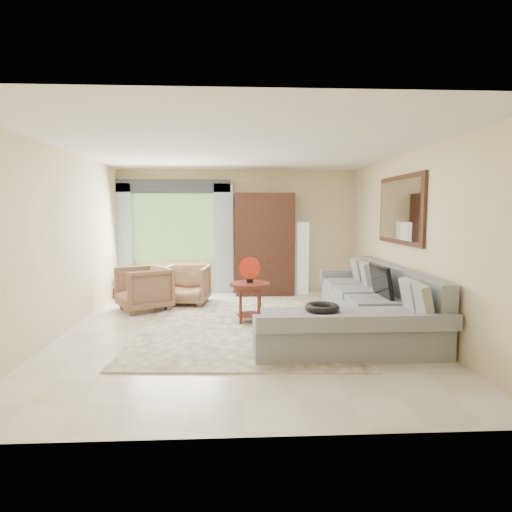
{
  "coord_description": "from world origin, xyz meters",
  "views": [
    {
      "loc": [
        -0.08,
        -6.12,
        1.73
      ],
      "look_at": [
        0.25,
        0.35,
        1.05
      ],
      "focal_mm": 30.0,
      "sensor_mm": 36.0,
      "label": 1
    }
  ],
  "objects": [
    {
      "name": "curtain_left",
      "position": [
        -2.4,
        2.88,
        1.15
      ],
      "size": [
        0.4,
        0.08,
        2.3
      ],
      "primitive_type": "cube",
      "color": "#9EB7CC",
      "rests_on": "ground"
    },
    {
      "name": "tv_screen",
      "position": [
        2.05,
        -0.08,
        0.72
      ],
      "size": [
        0.14,
        0.74,
        0.48
      ],
      "primitive_type": "cube",
      "rotation": [
        0.0,
        -0.17,
        0.0
      ],
      "color": "black",
      "rests_on": "sectional_sofa"
    },
    {
      "name": "curtain_right",
      "position": [
        -0.3,
        2.88,
        1.15
      ],
      "size": [
        0.4,
        0.08,
        2.3
      ],
      "primitive_type": "cube",
      "color": "#9EB7CC",
      "rests_on": "ground"
    },
    {
      "name": "garden_hose",
      "position": [
        1.0,
        -0.99,
        0.55
      ],
      "size": [
        0.43,
        0.43,
        0.09
      ],
      "primitive_type": "torus",
      "color": "black",
      "rests_on": "sectional_sofa"
    },
    {
      "name": "coffee_table",
      "position": [
        0.16,
        0.41,
        0.33
      ],
      "size": [
        0.63,
        0.63,
        0.63
      ],
      "rotation": [
        0.0,
        0.0,
        -0.18
      ],
      "color": "#491A13",
      "rests_on": "ground"
    },
    {
      "name": "ground",
      "position": [
        0.0,
        0.0,
        0.0
      ],
      "size": [
        6.0,
        6.0,
        0.0
      ],
      "primitive_type": "plane",
      "color": "silver",
      "rests_on": "ground"
    },
    {
      "name": "armchair_right",
      "position": [
        -0.97,
        1.78,
        0.36
      ],
      "size": [
        0.87,
        0.89,
        0.73
      ],
      "primitive_type": "imported",
      "rotation": [
        0.0,
        0.0,
        -0.13
      ],
      "color": "#997553",
      "rests_on": "ground"
    },
    {
      "name": "armoire",
      "position": [
        0.55,
        2.72,
        1.05
      ],
      "size": [
        1.2,
        0.55,
        2.1
      ],
      "primitive_type": "cube",
      "color": "black",
      "rests_on": "ground"
    },
    {
      "name": "floor_lamp",
      "position": [
        1.35,
        2.78,
        0.75
      ],
      "size": [
        0.24,
        0.24,
        1.5
      ],
      "primitive_type": "cube",
      "color": "silver",
      "rests_on": "ground"
    },
    {
      "name": "potted_plant",
      "position": [
        -2.37,
        2.5,
        0.24
      ],
      "size": [
        0.49,
        0.44,
        0.48
      ],
      "primitive_type": "imported",
      "rotation": [
        0.0,
        0.0,
        -0.17
      ],
      "color": "#999999",
      "rests_on": "ground"
    },
    {
      "name": "sectional_sofa",
      "position": [
        1.78,
        -0.18,
        0.28
      ],
      "size": [
        2.3,
        3.46,
        0.9
      ],
      "color": "gray",
      "rests_on": "ground"
    },
    {
      "name": "wall_mirror",
      "position": [
        2.46,
        0.35,
        1.75
      ],
      "size": [
        0.05,
        1.7,
        1.05
      ],
      "color": "black",
      "rests_on": "wall_right"
    },
    {
      "name": "red_disc",
      "position": [
        0.16,
        0.41,
        0.86
      ],
      "size": [
        0.33,
        0.14,
        0.34
      ],
      "primitive_type": "cylinder",
      "rotation": [
        1.57,
        0.0,
        -0.34
      ],
      "color": "red",
      "rests_on": "coffee_table"
    },
    {
      "name": "valance",
      "position": [
        -1.35,
        2.9,
        2.25
      ],
      "size": [
        2.4,
        0.12,
        0.26
      ],
      "primitive_type": "cube",
      "color": "#1E232D",
      "rests_on": "wall_back"
    },
    {
      "name": "armchair_left",
      "position": [
        -1.67,
        1.36,
        0.38
      ],
      "size": [
        1.14,
        1.13,
        0.76
      ],
      "primitive_type": "imported",
      "rotation": [
        0.0,
        0.0,
        -1.04
      ],
      "color": "#895F4B",
      "rests_on": "ground"
    },
    {
      "name": "window",
      "position": [
        -1.35,
        2.97,
        1.4
      ],
      "size": [
        1.8,
        0.04,
        1.4
      ],
      "primitive_type": "cube",
      "color": "#669E59",
      "rests_on": "wall_back"
    },
    {
      "name": "area_rug",
      "position": [
        0.09,
        0.28,
        0.01
      ],
      "size": [
        3.23,
        4.17,
        0.02
      ],
      "primitive_type": "cube",
      "rotation": [
        0.0,
        0.0,
        -0.06
      ],
      "color": "beige",
      "rests_on": "ground"
    }
  ]
}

